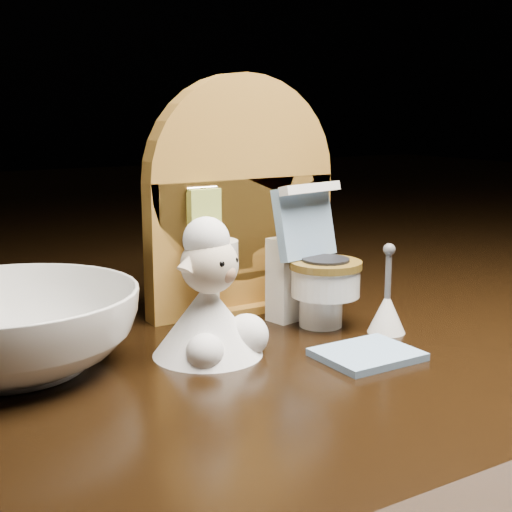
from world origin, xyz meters
The scene contains 6 objects.
backdrop_panel centered at (0.00, 0.06, 0.07)m, with size 0.13×0.05×0.15m.
toy_toilet centered at (0.02, 0.02, 0.03)m, with size 0.05×0.06×0.09m.
bath_mat centered at (0.01, -0.05, 0.00)m, with size 0.05×0.04×0.00m, color #769CC3.
toilet_brush centered at (0.05, -0.02, 0.01)m, with size 0.02×0.02×0.05m.
plush_lamb centered at (-0.06, 0.00, 0.03)m, with size 0.06×0.06×0.08m.
ceramic_bowl centered at (-0.15, 0.03, 0.02)m, with size 0.13×0.13×0.04m, color white.
Camera 1 is at (-0.23, -0.33, 0.13)m, focal length 50.00 mm.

